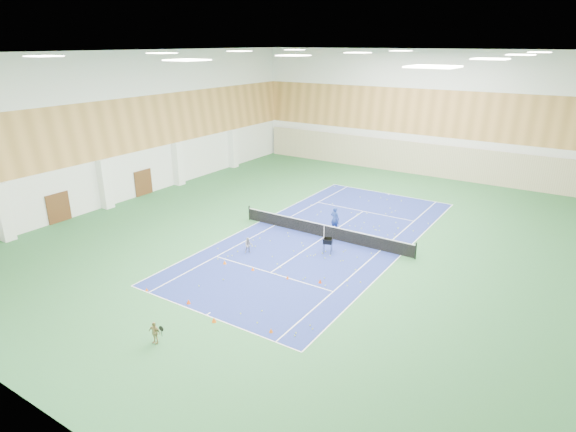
% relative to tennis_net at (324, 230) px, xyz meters
% --- Properties ---
extents(ground, '(40.00, 40.00, 0.00)m').
position_rel_tennis_net_xyz_m(ground, '(0.00, 0.00, -0.55)').
color(ground, '#2A6234').
rests_on(ground, ground).
extents(room_shell, '(36.00, 40.00, 12.00)m').
position_rel_tennis_net_xyz_m(room_shell, '(0.00, 0.00, 5.45)').
color(room_shell, white).
rests_on(room_shell, ground).
extents(wood_cladding, '(36.00, 40.00, 8.00)m').
position_rel_tennis_net_xyz_m(wood_cladding, '(0.00, 0.00, 7.45)').
color(wood_cladding, '#C18B47').
rests_on(wood_cladding, room_shell).
extents(ceiling_light_grid, '(21.40, 25.40, 0.06)m').
position_rel_tennis_net_xyz_m(ceiling_light_grid, '(0.00, 0.00, 11.37)').
color(ceiling_light_grid, white).
rests_on(ceiling_light_grid, room_shell).
extents(court_surface, '(10.97, 23.77, 0.01)m').
position_rel_tennis_net_xyz_m(court_surface, '(0.00, 0.00, -0.55)').
color(court_surface, navy).
rests_on(court_surface, ground).
extents(tennis_balls_scatter, '(10.57, 22.77, 0.07)m').
position_rel_tennis_net_xyz_m(tennis_balls_scatter, '(0.00, 0.00, -0.50)').
color(tennis_balls_scatter, '#D4F129').
rests_on(tennis_balls_scatter, ground).
extents(tennis_net, '(12.80, 0.10, 1.10)m').
position_rel_tennis_net_xyz_m(tennis_net, '(0.00, 0.00, 0.00)').
color(tennis_net, black).
rests_on(tennis_net, ground).
extents(back_curtain, '(35.40, 0.16, 3.20)m').
position_rel_tennis_net_xyz_m(back_curtain, '(0.00, 19.75, 1.05)').
color(back_curtain, '#C6B793').
rests_on(back_curtain, ground).
extents(door_left_a, '(0.08, 1.80, 2.20)m').
position_rel_tennis_net_xyz_m(door_left_a, '(-17.92, -8.00, 0.55)').
color(door_left_a, '#593319').
rests_on(door_left_a, ground).
extents(door_left_b, '(0.08, 1.80, 2.20)m').
position_rel_tennis_net_xyz_m(door_left_b, '(-17.92, 0.00, 0.55)').
color(door_left_b, '#593319').
rests_on(door_left_b, ground).
extents(coach, '(0.65, 0.43, 1.75)m').
position_rel_tennis_net_xyz_m(coach, '(-0.00, 1.54, 0.33)').
color(coach, navy).
rests_on(coach, ground).
extents(child_court, '(0.63, 0.62, 1.02)m').
position_rel_tennis_net_xyz_m(child_court, '(-2.79, -4.83, -0.04)').
color(child_court, gray).
rests_on(child_court, ground).
extents(child_apron, '(0.66, 0.36, 1.06)m').
position_rel_tennis_net_xyz_m(child_apron, '(-0.35, -14.82, -0.02)').
color(child_apron, '#9D8E5A').
rests_on(child_apron, ground).
extents(ball_cart, '(0.74, 0.74, 1.00)m').
position_rel_tennis_net_xyz_m(ball_cart, '(1.43, -2.13, -0.05)').
color(ball_cart, black).
rests_on(ball_cart, ground).
extents(cone_svc_a, '(0.22, 0.22, 0.24)m').
position_rel_tennis_net_xyz_m(cone_svc_a, '(-2.98, -6.93, -0.43)').
color(cone_svc_a, orange).
rests_on(cone_svc_a, ground).
extents(cone_svc_b, '(0.21, 0.21, 0.23)m').
position_rel_tennis_net_xyz_m(cone_svc_b, '(-1.04, -6.70, -0.44)').
color(cone_svc_b, '#FF5E0D').
rests_on(cone_svc_b, ground).
extents(cone_svc_c, '(0.18, 0.18, 0.20)m').
position_rel_tennis_net_xyz_m(cone_svc_c, '(1.25, -6.50, -0.45)').
color(cone_svc_c, '#D7500B').
rests_on(cone_svc_c, ground).
extents(cone_svc_d, '(0.21, 0.21, 0.23)m').
position_rel_tennis_net_xyz_m(cone_svc_d, '(3.03, -5.91, -0.43)').
color(cone_svc_d, red).
rests_on(cone_svc_d, ground).
extents(cone_base_a, '(0.17, 0.17, 0.19)m').
position_rel_tennis_net_xyz_m(cone_base_a, '(-4.35, -11.78, -0.46)').
color(cone_base_a, '#D84F0B').
rests_on(cone_base_a, ground).
extents(cone_base_b, '(0.22, 0.22, 0.25)m').
position_rel_tennis_net_xyz_m(cone_base_b, '(-1.51, -11.53, -0.43)').
color(cone_base_b, '#FF4B0D').
rests_on(cone_base_b, ground).
extents(cone_base_c, '(0.23, 0.23, 0.25)m').
position_rel_tennis_net_xyz_m(cone_base_c, '(0.72, -12.12, -0.42)').
color(cone_base_c, '#FF5D0D').
rests_on(cone_base_c, ground).
extents(cone_base_d, '(0.20, 0.20, 0.22)m').
position_rel_tennis_net_xyz_m(cone_base_d, '(3.51, -11.36, -0.44)').
color(cone_base_d, orange).
rests_on(cone_base_d, ground).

